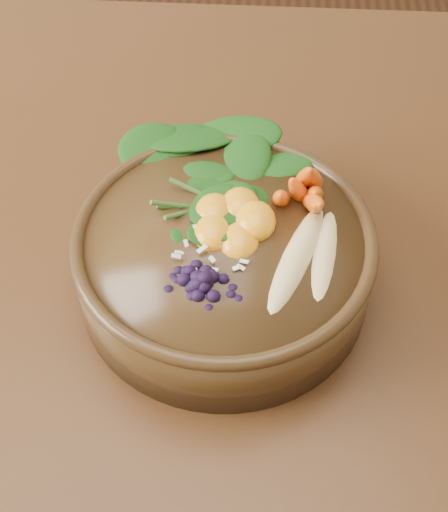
{
  "coord_description": "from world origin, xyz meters",
  "views": [
    {
      "loc": [
        0.28,
        -0.56,
        1.34
      ],
      "look_at": [
        0.26,
        -0.1,
        0.8
      ],
      "focal_mm": 50.0,
      "sensor_mm": 36.0,
      "label": 1
    }
  ],
  "objects_px": {
    "mandarin_cluster": "(232,212)",
    "blueberry_pile": "(204,270)",
    "stoneware_bowl": "(224,262)",
    "dining_table": "(26,259)",
    "carrot_cluster": "(303,164)",
    "kale_heap": "(201,167)",
    "banana_halves": "(312,246)"
  },
  "relations": [
    {
      "from": "mandarin_cluster",
      "to": "blueberry_pile",
      "type": "relative_size",
      "value": 0.69
    },
    {
      "from": "stoneware_bowl",
      "to": "mandarin_cluster",
      "type": "distance_m",
      "value": 0.06
    },
    {
      "from": "dining_table",
      "to": "stoneware_bowl",
      "type": "bearing_deg",
      "value": -21.34
    },
    {
      "from": "dining_table",
      "to": "carrot_cluster",
      "type": "bearing_deg",
      "value": -6.59
    },
    {
      "from": "stoneware_bowl",
      "to": "kale_heap",
      "type": "relative_size",
      "value": 1.53
    },
    {
      "from": "stoneware_bowl",
      "to": "kale_heap",
      "type": "distance_m",
      "value": 0.1
    },
    {
      "from": "mandarin_cluster",
      "to": "carrot_cluster",
      "type": "bearing_deg",
      "value": 34.13
    },
    {
      "from": "carrot_cluster",
      "to": "stoneware_bowl",
      "type": "bearing_deg",
      "value": -123.69
    },
    {
      "from": "kale_heap",
      "to": "mandarin_cluster",
      "type": "relative_size",
      "value": 2.07
    },
    {
      "from": "dining_table",
      "to": "kale_heap",
      "type": "distance_m",
      "value": 0.3
    },
    {
      "from": "dining_table",
      "to": "mandarin_cluster",
      "type": "height_order",
      "value": "mandarin_cluster"
    },
    {
      "from": "carrot_cluster",
      "to": "mandarin_cluster",
      "type": "height_order",
      "value": "carrot_cluster"
    },
    {
      "from": "dining_table",
      "to": "blueberry_pile",
      "type": "bearing_deg",
      "value": -33.45
    },
    {
      "from": "banana_halves",
      "to": "mandarin_cluster",
      "type": "bearing_deg",
      "value": 170.25
    },
    {
      "from": "mandarin_cluster",
      "to": "blueberry_pile",
      "type": "height_order",
      "value": "blueberry_pile"
    },
    {
      "from": "stoneware_bowl",
      "to": "carrot_cluster",
      "type": "bearing_deg",
      "value": 40.25
    },
    {
      "from": "dining_table",
      "to": "blueberry_pile",
      "type": "distance_m",
      "value": 0.35
    },
    {
      "from": "dining_table",
      "to": "mandarin_cluster",
      "type": "relative_size",
      "value": 17.02
    },
    {
      "from": "carrot_cluster",
      "to": "banana_halves",
      "type": "xyz_separation_m",
      "value": [
        0.01,
        -0.08,
        -0.03
      ]
    },
    {
      "from": "kale_heap",
      "to": "blueberry_pile",
      "type": "distance_m",
      "value": 0.13
    },
    {
      "from": "carrot_cluster",
      "to": "mandarin_cluster",
      "type": "bearing_deg",
      "value": -129.81
    },
    {
      "from": "stoneware_bowl",
      "to": "carrot_cluster",
      "type": "xyz_separation_m",
      "value": [
        0.07,
        0.06,
        0.08
      ]
    },
    {
      "from": "banana_halves",
      "to": "blueberry_pile",
      "type": "height_order",
      "value": "blueberry_pile"
    },
    {
      "from": "carrot_cluster",
      "to": "blueberry_pile",
      "type": "bearing_deg",
      "value": -109.55
    },
    {
      "from": "dining_table",
      "to": "banana_halves",
      "type": "distance_m",
      "value": 0.4
    },
    {
      "from": "kale_heap",
      "to": "mandarin_cluster",
      "type": "height_order",
      "value": "kale_heap"
    },
    {
      "from": "kale_heap",
      "to": "blueberry_pile",
      "type": "xyz_separation_m",
      "value": [
        0.01,
        -0.13,
        -0.0
      ]
    },
    {
      "from": "dining_table",
      "to": "kale_heap",
      "type": "relative_size",
      "value": 8.24
    },
    {
      "from": "carrot_cluster",
      "to": "blueberry_pile",
      "type": "xyz_separation_m",
      "value": [
        -0.09,
        -0.12,
        -0.02
      ]
    },
    {
      "from": "stoneware_bowl",
      "to": "mandarin_cluster",
      "type": "relative_size",
      "value": 3.15
    },
    {
      "from": "banana_halves",
      "to": "blueberry_pile",
      "type": "xyz_separation_m",
      "value": [
        -0.1,
        -0.04,
        0.01
      ]
    },
    {
      "from": "blueberry_pile",
      "to": "stoneware_bowl",
      "type": "bearing_deg",
      "value": 76.8
    }
  ]
}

